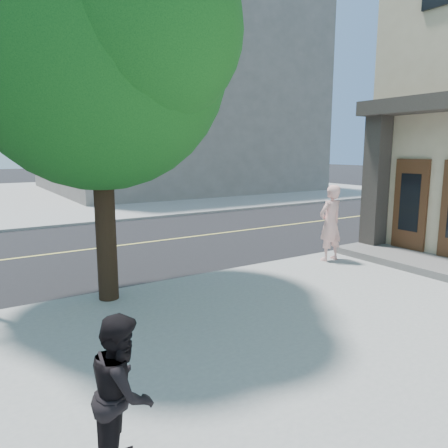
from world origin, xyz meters
TOP-DOWN VIEW (x-y plane):
  - ground at (0.00, 0.00)m, footprint 140.00×140.00m
  - sidewalk_ne at (13.50, 21.50)m, footprint 29.00×25.00m
  - filler_ne at (14.00, 22.00)m, footprint 18.00×16.00m
  - man_on_phone at (7.65, -0.72)m, footprint 0.76×0.51m
  - pedestrian at (0.39, -5.09)m, footprint 0.82×0.90m
  - street_tree at (1.81, -0.49)m, footprint 5.99×5.45m

SIDE VIEW (x-z plane):
  - ground at x=0.00m, z-range 0.00..0.00m
  - sidewalk_ne at x=13.50m, z-range 0.00..0.12m
  - pedestrian at x=0.39m, z-range 0.12..1.62m
  - man_on_phone at x=7.65m, z-range 0.12..2.16m
  - street_tree at x=1.81m, z-range 1.28..9.23m
  - filler_ne at x=14.00m, z-range 0.12..14.12m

